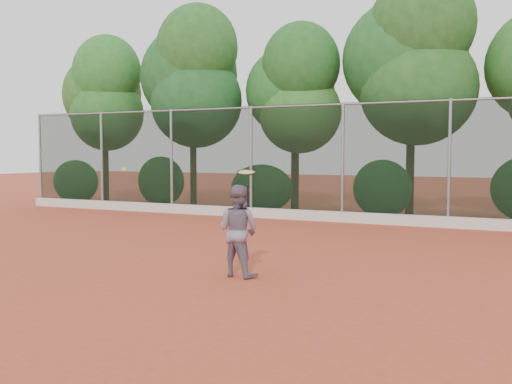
% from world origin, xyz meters
% --- Properties ---
extents(ground, '(80.00, 80.00, 0.00)m').
position_xyz_m(ground, '(0.00, 0.00, 0.00)').
color(ground, '#B04329').
rests_on(ground, ground).
extents(concrete_curb, '(24.00, 0.20, 0.30)m').
position_xyz_m(concrete_curb, '(0.00, 6.82, 0.15)').
color(concrete_curb, silver).
rests_on(concrete_curb, ground).
extents(tennis_player, '(0.81, 0.68, 1.51)m').
position_xyz_m(tennis_player, '(0.62, -0.99, 0.76)').
color(tennis_player, slate).
rests_on(tennis_player, ground).
extents(chainlink_fence, '(24.09, 0.09, 3.50)m').
position_xyz_m(chainlink_fence, '(-0.00, 7.00, 1.86)').
color(chainlink_fence, black).
rests_on(chainlink_fence, ground).
extents(foliage_backdrop, '(23.70, 3.63, 7.55)m').
position_xyz_m(foliage_backdrop, '(-0.55, 8.98, 4.40)').
color(foliage_backdrop, '#3C2917').
rests_on(foliage_backdrop, ground).
extents(tennis_racket, '(0.41, 0.41, 0.56)m').
position_xyz_m(tennis_racket, '(0.82, -1.11, 1.68)').
color(tennis_racket, black).
rests_on(tennis_racket, ground).
extents(tennis_ball_in_flight, '(0.07, 0.07, 0.07)m').
position_xyz_m(tennis_ball_in_flight, '(-1.53, -1.22, 1.75)').
color(tennis_ball_in_flight, '#F2F738').
rests_on(tennis_ball_in_flight, ground).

